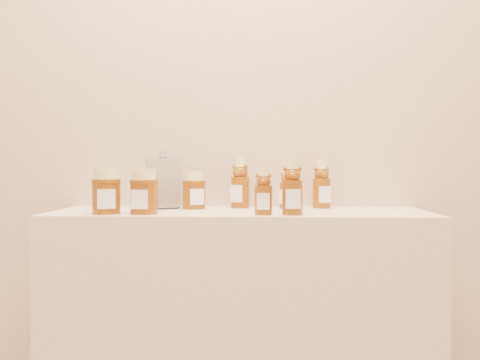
# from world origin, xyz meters

# --- Properties ---
(wall_back) EXTENTS (3.50, 0.02, 2.70)m
(wall_back) POSITION_xyz_m (0.00, 1.75, 1.35)
(wall_back) COLOR tan
(wall_back) RESTS_ON ground
(display_table) EXTENTS (1.20, 0.40, 0.90)m
(display_table) POSITION_xyz_m (0.00, 1.55, 0.45)
(display_table) COLOR beige
(display_table) RESTS_ON ground
(bear_bottle_back_left) EXTENTS (0.09, 0.09, 0.20)m
(bear_bottle_back_left) POSITION_xyz_m (-0.00, 1.68, 1.00)
(bear_bottle_back_left) COLOR #642D07
(bear_bottle_back_left) RESTS_ON display_table
(bear_bottle_back_mid) EXTENTS (0.07, 0.07, 0.16)m
(bear_bottle_back_mid) POSITION_xyz_m (0.16, 1.65, 0.98)
(bear_bottle_back_mid) COLOR #642D07
(bear_bottle_back_mid) RESTS_ON display_table
(bear_bottle_back_right) EXTENTS (0.08, 0.08, 0.19)m
(bear_bottle_back_right) POSITION_xyz_m (0.27, 1.68, 0.99)
(bear_bottle_back_right) COLOR #642D07
(bear_bottle_back_right) RESTS_ON display_table
(bear_bottle_front_left) EXTENTS (0.06, 0.06, 0.16)m
(bear_bottle_front_left) POSITION_xyz_m (0.07, 1.42, 0.98)
(bear_bottle_front_left) COLOR #642D07
(bear_bottle_front_left) RESTS_ON display_table
(bear_bottle_front_right) EXTENTS (0.07, 0.07, 0.19)m
(bear_bottle_front_right) POSITION_xyz_m (0.16, 1.42, 1.00)
(bear_bottle_front_right) COLOR #642D07
(bear_bottle_front_right) RESTS_ON display_table
(honey_jar_left) EXTENTS (0.11, 0.11, 0.14)m
(honey_jar_left) POSITION_xyz_m (-0.40, 1.43, 0.97)
(honey_jar_left) COLOR #642D07
(honey_jar_left) RESTS_ON display_table
(honey_jar_back) EXTENTS (0.10, 0.10, 0.12)m
(honey_jar_back) POSITION_xyz_m (-0.16, 1.63, 0.96)
(honey_jar_back) COLOR #642D07
(honey_jar_back) RESTS_ON display_table
(honey_jar_front) EXTENTS (0.09, 0.09, 0.14)m
(honey_jar_front) POSITION_xyz_m (-0.28, 1.43, 0.97)
(honey_jar_front) COLOR #642D07
(honey_jar_front) RESTS_ON display_table
(glass_canister) EXTENTS (0.13, 0.13, 0.19)m
(glass_canister) POSITION_xyz_m (-0.27, 1.65, 0.99)
(glass_canister) COLOR white
(glass_canister) RESTS_ON display_table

